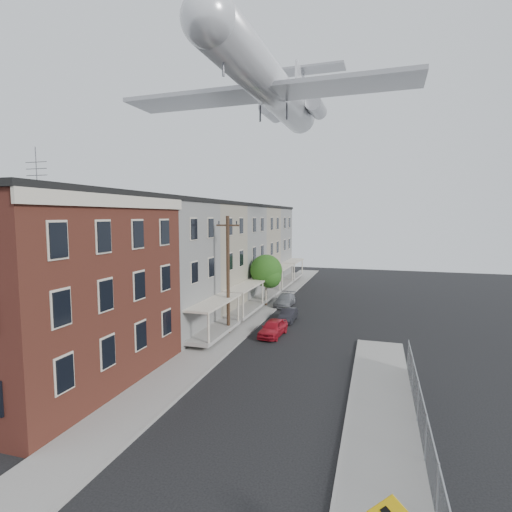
{
  "coord_description": "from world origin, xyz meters",
  "views": [
    {
      "loc": [
        5.12,
        -9.88,
        8.97
      ],
      "look_at": [
        -0.9,
        9.83,
        6.92
      ],
      "focal_mm": 28.0,
      "sensor_mm": 36.0,
      "label": 1
    }
  ],
  "objects_px": {
    "car_mid": "(288,315)",
    "airplane": "(272,88)",
    "street_tree": "(267,272)",
    "utility_pole": "(228,273)",
    "car_near": "(273,328)",
    "car_far": "(285,300)"
  },
  "relations": [
    {
      "from": "car_near",
      "to": "car_far",
      "type": "xyz_separation_m",
      "value": [
        -1.4,
        10.17,
        -0.02
      ]
    },
    {
      "from": "utility_pole",
      "to": "car_near",
      "type": "height_order",
      "value": "utility_pole"
    },
    {
      "from": "street_tree",
      "to": "utility_pole",
      "type": "bearing_deg",
      "value": -91.89
    },
    {
      "from": "car_mid",
      "to": "airplane",
      "type": "height_order",
      "value": "airplane"
    },
    {
      "from": "street_tree",
      "to": "airplane",
      "type": "bearing_deg",
      "value": -67.01
    },
    {
      "from": "car_near",
      "to": "car_mid",
      "type": "relative_size",
      "value": 1.1
    },
    {
      "from": "car_far",
      "to": "airplane",
      "type": "bearing_deg",
      "value": -97.77
    },
    {
      "from": "airplane",
      "to": "car_mid",
      "type": "bearing_deg",
      "value": -45.97
    },
    {
      "from": "car_mid",
      "to": "airplane",
      "type": "bearing_deg",
      "value": 133.22
    },
    {
      "from": "car_far",
      "to": "airplane",
      "type": "distance_m",
      "value": 19.88
    },
    {
      "from": "utility_pole",
      "to": "car_near",
      "type": "relative_size",
      "value": 2.46
    },
    {
      "from": "street_tree",
      "to": "airplane",
      "type": "height_order",
      "value": "airplane"
    },
    {
      "from": "utility_pole",
      "to": "airplane",
      "type": "relative_size",
      "value": 0.32
    },
    {
      "from": "airplane",
      "to": "car_far",
      "type": "bearing_deg",
      "value": 82.5
    },
    {
      "from": "car_mid",
      "to": "car_far",
      "type": "distance_m",
      "value": 5.88
    },
    {
      "from": "car_mid",
      "to": "car_far",
      "type": "xyz_separation_m",
      "value": [
        -1.58,
        5.67,
        0.05
      ]
    },
    {
      "from": "street_tree",
      "to": "car_near",
      "type": "xyz_separation_m",
      "value": [
        3.07,
        -9.45,
        -2.83
      ]
    },
    {
      "from": "car_near",
      "to": "car_far",
      "type": "bearing_deg",
      "value": 102.41
    },
    {
      "from": "utility_pole",
      "to": "street_tree",
      "type": "xyz_separation_m",
      "value": [
        0.33,
        9.92,
        -1.22
      ]
    },
    {
      "from": "car_mid",
      "to": "car_far",
      "type": "relative_size",
      "value": 0.8
    },
    {
      "from": "car_near",
      "to": "car_mid",
      "type": "height_order",
      "value": "car_near"
    },
    {
      "from": "street_tree",
      "to": "car_far",
      "type": "distance_m",
      "value": 3.38
    }
  ]
}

